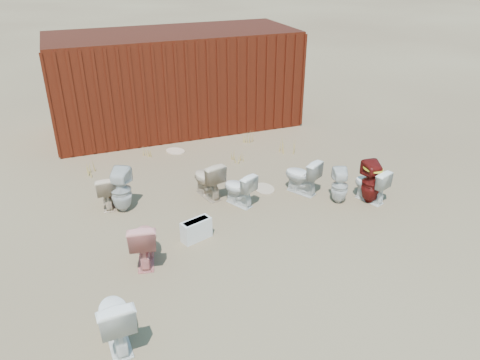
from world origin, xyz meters
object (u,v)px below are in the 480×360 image
object	(u,v)px
toilet_back_beige_right	(208,179)
toilet_back_e	(340,186)
toilet_back_a	(121,190)
loose_tank	(196,230)
toilet_front_a	(115,319)
toilet_front_pink	(144,241)
shipping_container	(175,80)
toilet_back_beige_left	(106,191)
toilet_front_maroon	(371,182)
toilet_front_c	(239,189)
toilet_front_e	(302,176)
toilet_back_yellowlid	(371,185)

from	to	relation	value
toilet_back_beige_right	toilet_back_e	xyz separation A→B (m)	(2.20, -1.08, -0.03)
toilet_back_a	toilet_back_e	xyz separation A→B (m)	(3.79, -1.12, -0.07)
toilet_back_a	loose_tank	bearing A→B (deg)	154.94
toilet_front_a	toilet_front_pink	xyz separation A→B (m)	(0.61, 1.50, -0.01)
shipping_container	toilet_back_beige_left	size ratio (longest dim) A/B	9.40
toilet_front_maroon	toilet_back_a	distance (m)	4.53
toilet_front_c	toilet_back_beige_left	xyz separation A→B (m)	(-2.26, 0.79, -0.00)
shipping_container	toilet_front_e	xyz separation A→B (m)	(1.30, -4.50, -0.85)
toilet_front_c	toilet_front_maroon	distance (m)	2.43
toilet_front_c	toilet_back_beige_left	bearing A→B (deg)	-46.22
toilet_back_a	toilet_back_beige_right	size ratio (longest dim) A/B	1.12
toilet_front_maroon	loose_tank	world-z (taller)	toilet_front_maroon
toilet_back_beige_left	loose_tank	size ratio (longest dim) A/B	1.28
toilet_front_pink	toilet_back_beige_left	xyz separation A→B (m)	(-0.33, 1.92, -0.05)
toilet_back_beige_right	toilet_back_e	bearing A→B (deg)	138.61
toilet_back_e	toilet_back_beige_right	bearing A→B (deg)	-5.79
toilet_front_a	toilet_back_e	distance (m)	4.77
toilet_front_c	toilet_back_yellowlid	world-z (taller)	toilet_back_yellowlid
toilet_front_pink	toilet_back_a	distance (m)	1.66
toilet_front_pink	toilet_front_c	size ratio (longest dim) A/B	1.14
toilet_front_a	shipping_container	bearing A→B (deg)	-112.77
toilet_front_maroon	toilet_back_yellowlid	world-z (taller)	toilet_front_maroon
toilet_front_c	toilet_front_e	size ratio (longest dim) A/B	0.92
toilet_front_e	toilet_front_maroon	bearing A→B (deg)	112.73
toilet_front_pink	toilet_front_maroon	xyz separation A→B (m)	(4.24, 0.35, 0.03)
toilet_front_e	toilet_back_yellowlid	world-z (taller)	toilet_front_e
toilet_front_c	toilet_back_e	distance (m)	1.85
toilet_back_beige_right	shipping_container	bearing A→B (deg)	-111.27
toilet_front_maroon	toilet_back_e	world-z (taller)	toilet_front_maroon
toilet_back_a	toilet_back_yellowlid	world-z (taller)	toilet_back_a
toilet_front_e	toilet_back_e	distance (m)	0.76
toilet_front_pink	toilet_back_yellowlid	size ratio (longest dim) A/B	1.12
toilet_front_c	toilet_back_beige_left	distance (m)	2.40
toilet_front_e	toilet_front_pink	bearing A→B (deg)	-10.64
toilet_front_a	toilet_front_c	bearing A→B (deg)	-137.34
toilet_front_maroon	loose_tank	xyz separation A→B (m)	(-3.35, -0.04, -0.23)
shipping_container	loose_tank	bearing A→B (deg)	-100.96
toilet_back_beige_left	toilet_back_e	world-z (taller)	toilet_back_e
toilet_front_a	toilet_back_yellowlid	bearing A→B (deg)	-162.01
toilet_front_pink	toilet_back_beige_right	size ratio (longest dim) A/B	1.01
toilet_front_c	toilet_back_e	bearing A→B (deg)	134.61
toilet_back_a	loose_tank	xyz separation A→B (m)	(0.98, -1.35, -0.23)
toilet_front_a	toilet_back_e	world-z (taller)	toilet_front_a
toilet_front_maroon	toilet_front_e	bearing A→B (deg)	-30.54
toilet_back_e	toilet_back_beige_left	bearing A→B (deg)	1.48
toilet_front_a	toilet_back_beige_right	xyz separation A→B (m)	(2.11, 3.12, -0.02)
shipping_container	toilet_back_e	world-z (taller)	shipping_container
toilet_back_beige_left	toilet_back_beige_right	distance (m)	1.85
toilet_front_pink	loose_tank	size ratio (longest dim) A/B	1.47
toilet_back_a	toilet_front_c	bearing A→B (deg)	-165.72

